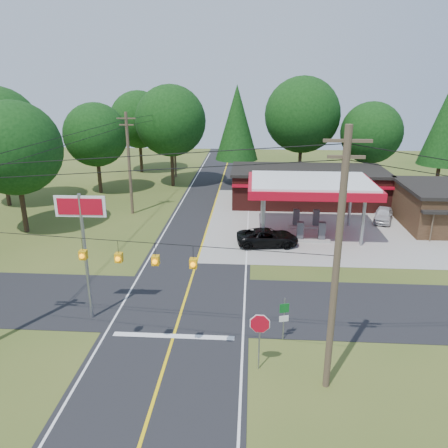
# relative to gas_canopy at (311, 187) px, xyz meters

# --- Properties ---
(ground) EXTENTS (120.00, 120.00, 0.00)m
(ground) POSITION_rel_gas_canopy_xyz_m (-9.00, -13.00, -4.27)
(ground) COLOR #394B1A
(ground) RESTS_ON ground
(main_highway) EXTENTS (8.00, 120.00, 0.02)m
(main_highway) POSITION_rel_gas_canopy_xyz_m (-9.00, -13.00, -4.26)
(main_highway) COLOR black
(main_highway) RESTS_ON ground
(cross_road) EXTENTS (70.00, 7.00, 0.02)m
(cross_road) POSITION_rel_gas_canopy_xyz_m (-9.00, -13.00, -4.25)
(cross_road) COLOR black
(cross_road) RESTS_ON ground
(lane_center_yellow) EXTENTS (0.15, 110.00, 0.00)m
(lane_center_yellow) POSITION_rel_gas_canopy_xyz_m (-9.00, -13.00, -4.24)
(lane_center_yellow) COLOR yellow
(lane_center_yellow) RESTS_ON main_highway
(gas_canopy) EXTENTS (10.60, 7.40, 4.88)m
(gas_canopy) POSITION_rel_gas_canopy_xyz_m (0.00, 0.00, 0.00)
(gas_canopy) COLOR gray
(gas_canopy) RESTS_ON ground
(convenience_store) EXTENTS (16.40, 7.55, 3.80)m
(convenience_store) POSITION_rel_gas_canopy_xyz_m (1.00, 9.98, -2.35)
(convenience_store) COLOR #4C1915
(convenience_store) RESTS_ON ground
(utility_pole_near_right) EXTENTS (1.80, 0.30, 11.50)m
(utility_pole_near_right) POSITION_rel_gas_canopy_xyz_m (-1.50, -20.00, 1.69)
(utility_pole_near_right) COLOR #473828
(utility_pole_near_right) RESTS_ON ground
(utility_pole_far_left) EXTENTS (1.80, 0.30, 10.00)m
(utility_pole_far_left) POSITION_rel_gas_canopy_xyz_m (-17.00, 5.00, 0.93)
(utility_pole_far_left) COLOR #473828
(utility_pole_far_left) RESTS_ON ground
(utility_pole_north) EXTENTS (0.30, 0.30, 9.50)m
(utility_pole_north) POSITION_rel_gas_canopy_xyz_m (-15.50, 22.00, 0.48)
(utility_pole_north) COLOR #473828
(utility_pole_north) RESTS_ON ground
(overhead_beacons) EXTENTS (17.04, 2.04, 1.03)m
(overhead_beacons) POSITION_rel_gas_canopy_xyz_m (-10.00, -19.00, 1.95)
(overhead_beacons) COLOR black
(overhead_beacons) RESTS_ON ground
(treeline_backdrop) EXTENTS (70.27, 51.59, 13.30)m
(treeline_backdrop) POSITION_rel_gas_canopy_xyz_m (-8.18, 11.01, 3.22)
(treeline_backdrop) COLOR #332316
(treeline_backdrop) RESTS_ON ground
(suv_car) EXTENTS (5.56, 5.56, 1.39)m
(suv_car) POSITION_rel_gas_canopy_xyz_m (-3.64, -3.00, -3.57)
(suv_car) COLOR black
(suv_car) RESTS_ON ground
(sedan_car) EXTENTS (5.01, 5.01, 1.34)m
(sedan_car) POSITION_rel_gas_canopy_xyz_m (7.55, 4.00, -3.60)
(sedan_car) COLOR silver
(sedan_car) RESTS_ON ground
(big_stop_sign) EXTENTS (2.73, 0.19, 7.34)m
(big_stop_sign) POSITION_rel_gas_canopy_xyz_m (-14.00, -15.01, 1.25)
(big_stop_sign) COLOR gray
(big_stop_sign) RESTS_ON ground
(octagonal_stop_sign) EXTENTS (1.00, 0.10, 2.93)m
(octagonal_stop_sign) POSITION_rel_gas_canopy_xyz_m (-4.50, -19.01, -2.05)
(octagonal_stop_sign) COLOR gray
(octagonal_stop_sign) RESTS_ON ground
(route_sign_post) EXTENTS (0.49, 0.16, 2.45)m
(route_sign_post) POSITION_rel_gas_canopy_xyz_m (-3.20, -16.52, -2.80)
(route_sign_post) COLOR gray
(route_sign_post) RESTS_ON ground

